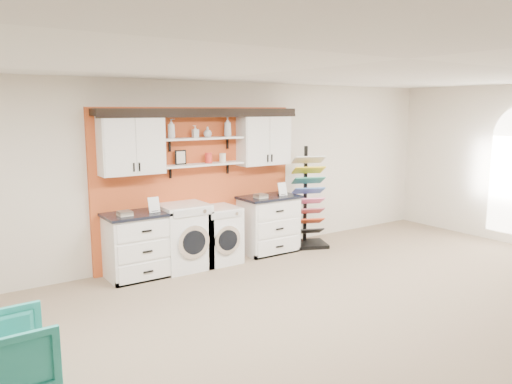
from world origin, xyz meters
TOP-DOWN VIEW (x-y plane):
  - floor at (0.00, 0.00)m, footprint 10.00×10.00m
  - ceiling at (0.00, 0.00)m, footprint 10.00×10.00m
  - wall_back at (0.00, 4.00)m, footprint 10.00×0.00m
  - accent_panel at (0.00, 3.96)m, footprint 3.40×0.07m
  - upper_cabinet_left at (-1.13, 3.79)m, footprint 0.90×0.35m
  - upper_cabinet_right at (1.13, 3.79)m, footprint 0.90×0.35m
  - shelf_lower at (0.00, 3.80)m, footprint 1.32×0.28m
  - shelf_upper at (0.00, 3.80)m, footprint 1.32×0.28m
  - crown_molding at (0.00, 3.81)m, footprint 3.30×0.41m
  - picture_frame at (-0.35, 3.85)m, footprint 0.18×0.02m
  - canister_red at (0.10, 3.80)m, footprint 0.11×0.11m
  - canister_cream at (0.35, 3.80)m, footprint 0.10×0.10m
  - base_cabinet_left at (-1.13, 3.64)m, footprint 0.95×0.66m
  - base_cabinet_right at (1.13, 3.64)m, footprint 0.97×0.66m
  - washer at (-0.44, 3.64)m, footprint 0.70×0.71m
  - dryer at (0.13, 3.64)m, footprint 0.63×0.71m
  - sample_rack at (1.91, 3.56)m, footprint 0.79×0.73m
  - armchair at (-3.13, 1.44)m, footprint 0.74×0.72m
  - soap_bottle_a at (-0.51, 3.80)m, footprint 0.15×0.15m
  - soap_bottle_b at (-0.12, 3.80)m, footprint 0.09×0.08m
  - soap_bottle_c at (0.09, 3.80)m, footprint 0.17×0.17m
  - soap_bottle_d at (0.45, 3.80)m, footprint 0.14×0.14m

SIDE VIEW (x-z plane):
  - floor at x=0.00m, z-range 0.00..0.00m
  - armchair at x=-3.13m, z-range 0.00..0.65m
  - dryer at x=0.13m, z-range 0.00..0.88m
  - base_cabinet_left at x=-1.13m, z-range 0.00..0.93m
  - base_cabinet_right at x=1.13m, z-range 0.00..0.95m
  - washer at x=-0.44m, z-range 0.00..0.98m
  - sample_rack at x=1.91m, z-range -0.32..1.42m
  - accent_panel at x=0.00m, z-range 0.00..2.40m
  - wall_back at x=0.00m, z-range -3.60..6.40m
  - shelf_lower at x=0.00m, z-range 1.52..1.54m
  - canister_cream at x=0.35m, z-range 1.54..1.69m
  - canister_red at x=0.10m, z-range 1.54..1.71m
  - picture_frame at x=-0.35m, z-range 1.54..1.77m
  - upper_cabinet_left at x=-1.13m, z-range 1.46..2.30m
  - upper_cabinet_right at x=1.13m, z-range 1.46..2.30m
  - shelf_upper at x=0.00m, z-range 1.92..1.94m
  - soap_bottle_c at x=0.09m, z-range 1.94..2.10m
  - soap_bottle_b at x=-0.12m, z-range 1.95..2.13m
  - soap_bottle_a at x=-0.51m, z-range 1.94..2.23m
  - soap_bottle_d at x=0.45m, z-range 1.94..2.25m
  - crown_molding at x=0.00m, z-range 2.26..2.39m
  - ceiling at x=0.00m, z-range 2.80..2.80m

